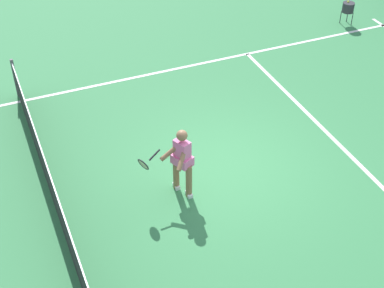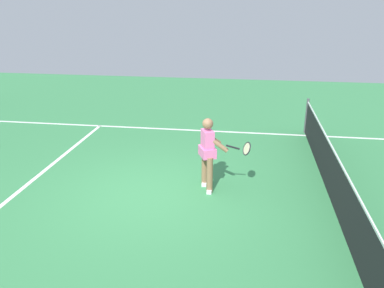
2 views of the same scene
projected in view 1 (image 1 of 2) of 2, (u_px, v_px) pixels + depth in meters
ground_plane at (226, 166)px, 12.50m from camera, size 25.79×25.79×0.00m
service_line_marking at (332, 137)px, 13.32m from camera, size 8.57×0.10×0.01m
sideline_right_marking at (159, 72)px, 15.63m from camera, size 0.10×17.84×0.01m
court_net at (54, 194)px, 11.08m from camera, size 9.25×0.08×1.04m
tennis_player at (181, 160)px, 11.32m from camera, size 0.67×1.12×1.55m
ball_hopper at (348, 8)px, 17.65m from camera, size 0.36×0.36×0.74m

